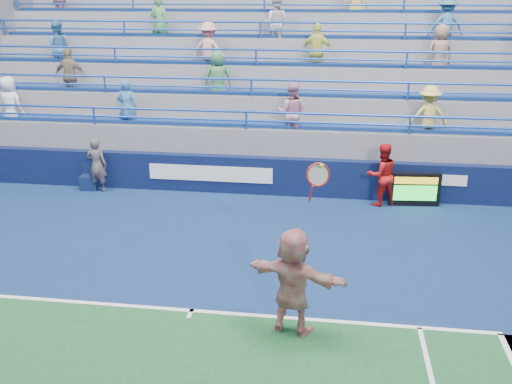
# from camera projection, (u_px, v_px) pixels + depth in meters

# --- Properties ---
(ground) EXTENTS (120.00, 120.00, 0.00)m
(ground) POSITION_uv_depth(u_px,v_px,m) (192.00, 312.00, 10.52)
(ground) COLOR #333538
(sponsor_wall) EXTENTS (18.00, 0.32, 1.10)m
(sponsor_wall) POSITION_uv_depth(u_px,v_px,m) (246.00, 175.00, 16.39)
(sponsor_wall) COLOR #091435
(sponsor_wall) RESTS_ON ground
(bleacher_stand) EXTENTS (18.00, 5.60, 6.13)m
(bleacher_stand) POSITION_uv_depth(u_px,v_px,m) (262.00, 114.00, 19.57)
(bleacher_stand) COLOR slate
(bleacher_stand) RESTS_ON ground
(serve_speed_board) EXTENTS (1.37, 0.26, 0.94)m
(serve_speed_board) POSITION_uv_depth(u_px,v_px,m) (415.00, 190.00, 15.44)
(serve_speed_board) COLOR black
(serve_speed_board) RESTS_ON ground
(judge_chair) EXTENTS (0.47, 0.47, 0.78)m
(judge_chair) POSITION_uv_depth(u_px,v_px,m) (89.00, 181.00, 16.81)
(judge_chair) COLOR #0D1C41
(judge_chair) RESTS_ON ground
(tennis_player) EXTENTS (1.86, 1.07, 3.07)m
(tennis_player) POSITION_uv_depth(u_px,v_px,m) (293.00, 281.00, 9.63)
(tennis_player) COLOR silver
(tennis_player) RESTS_ON ground
(line_judge) EXTENTS (0.60, 0.41, 1.61)m
(line_judge) POSITION_uv_depth(u_px,v_px,m) (97.00, 165.00, 16.46)
(line_judge) COLOR #151F3B
(line_judge) RESTS_ON ground
(ball_girl) EXTENTS (1.03, 0.93, 1.74)m
(ball_girl) POSITION_uv_depth(u_px,v_px,m) (382.00, 175.00, 15.39)
(ball_girl) COLOR red
(ball_girl) RESTS_ON ground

